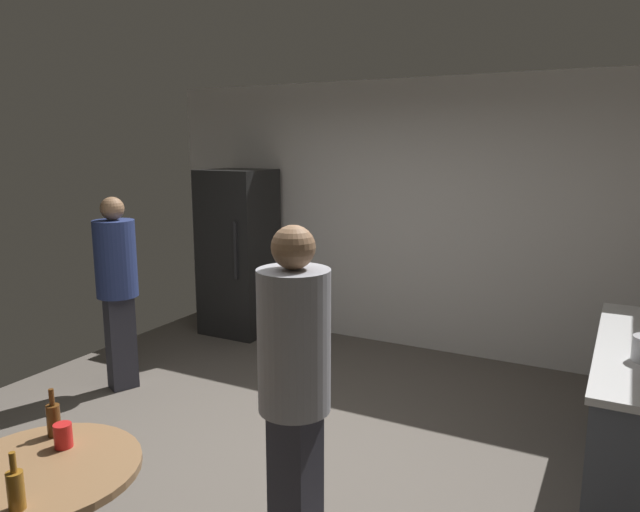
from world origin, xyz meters
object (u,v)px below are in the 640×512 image
object	(u,v)px
refrigerator	(239,252)
beer_bottle_brown	(53,419)
person_in_gray_shirt	(294,377)
person_in_navy_shirt	(117,279)
foreground_table	(46,489)
beer_bottle_amber	(16,489)
plastic_cup_red	(63,436)

from	to	relation	value
refrigerator	beer_bottle_brown	size ratio (longest dim) A/B	7.83
person_in_gray_shirt	person_in_navy_shirt	size ratio (longest dim) A/B	1.05
person_in_navy_shirt	person_in_gray_shirt	bearing A→B (deg)	-1.66
foreground_table	beer_bottle_amber	xyz separation A→B (m)	(0.17, -0.24, 0.19)
refrigerator	person_in_navy_shirt	bearing A→B (deg)	-89.50
person_in_navy_shirt	beer_bottle_amber	bearing A→B (deg)	-25.70
refrigerator	person_in_gray_shirt	size ratio (longest dim) A/B	1.04
plastic_cup_red	person_in_gray_shirt	distance (m)	1.07
refrigerator	person_in_gray_shirt	bearing A→B (deg)	-50.59
foreground_table	person_in_gray_shirt	bearing A→B (deg)	44.31
foreground_table	plastic_cup_red	xyz separation A→B (m)	(-0.06, 0.15, 0.16)
foreground_table	person_in_gray_shirt	world-z (taller)	person_in_gray_shirt
beer_bottle_amber	foreground_table	bearing A→B (deg)	125.32
refrigerator	person_in_navy_shirt	size ratio (longest dim) A/B	1.09
foreground_table	beer_bottle_brown	xyz separation A→B (m)	(-0.19, 0.21, 0.19)
beer_bottle_amber	refrigerator	bearing A→B (deg)	114.74
plastic_cup_red	foreground_table	bearing A→B (deg)	-67.67
beer_bottle_brown	person_in_navy_shirt	size ratio (longest dim) A/B	0.14
refrigerator	beer_bottle_amber	bearing A→B (deg)	-65.26
refrigerator	foreground_table	xyz separation A→B (m)	(1.67, -3.75, -0.27)
plastic_cup_red	person_in_navy_shirt	size ratio (longest dim) A/B	0.07
foreground_table	beer_bottle_amber	world-z (taller)	beer_bottle_amber
person_in_gray_shirt	beer_bottle_amber	bearing A→B (deg)	-20.05
beer_bottle_brown	person_in_navy_shirt	bearing A→B (deg)	129.35
person_in_gray_shirt	person_in_navy_shirt	bearing A→B (deg)	-105.33
refrigerator	person_in_gray_shirt	world-z (taller)	refrigerator
beer_bottle_amber	person_in_gray_shirt	world-z (taller)	person_in_gray_shirt
foreground_table	beer_bottle_brown	world-z (taller)	beer_bottle_brown
person_in_gray_shirt	plastic_cup_red	bearing A→B (deg)	-42.88
foreground_table	plastic_cup_red	distance (m)	0.23
beer_bottle_brown	person_in_gray_shirt	size ratio (longest dim) A/B	0.13
plastic_cup_red	person_in_navy_shirt	world-z (taller)	person_in_navy_shirt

